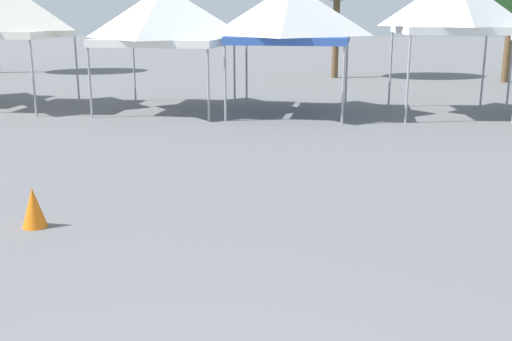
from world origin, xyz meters
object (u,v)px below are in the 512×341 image
(canopy_tent_far_right, at_px, (5,9))
(canopy_tent_behind_left, at_px, (454,4))
(canopy_tent_behind_right, at_px, (165,16))
(canopy_tent_far_left, at_px, (291,13))
(traffic_cone_lot_center, at_px, (34,207))

(canopy_tent_far_right, bearing_deg, canopy_tent_behind_left, 0.71)
(canopy_tent_far_right, relative_size, canopy_tent_behind_left, 0.96)
(canopy_tent_behind_right, bearing_deg, canopy_tent_far_right, -178.75)
(canopy_tent_behind_right, bearing_deg, canopy_tent_behind_left, 0.40)
(canopy_tent_far_left, bearing_deg, canopy_tent_far_right, 179.30)
(canopy_tent_behind_right, relative_size, canopy_tent_behind_left, 0.96)
(canopy_tent_far_right, distance_m, traffic_cone_lot_center, 11.43)
(canopy_tent_far_right, distance_m, canopy_tent_far_left, 8.10)
(canopy_tent_far_right, height_order, traffic_cone_lot_center, canopy_tent_far_right)
(canopy_tent_far_right, xyz_separation_m, canopy_tent_behind_right, (4.60, 0.10, -0.16))
(canopy_tent_behind_left, bearing_deg, canopy_tent_far_right, -179.29)
(canopy_tent_far_right, relative_size, canopy_tent_far_left, 1.03)
(canopy_tent_far_right, xyz_separation_m, canopy_tent_behind_left, (12.36, 0.15, 0.14))
(canopy_tent_behind_left, xyz_separation_m, traffic_cone_lot_center, (-6.97, -9.91, -2.67))
(canopy_tent_behind_right, xyz_separation_m, canopy_tent_far_left, (3.50, -0.20, 0.06))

